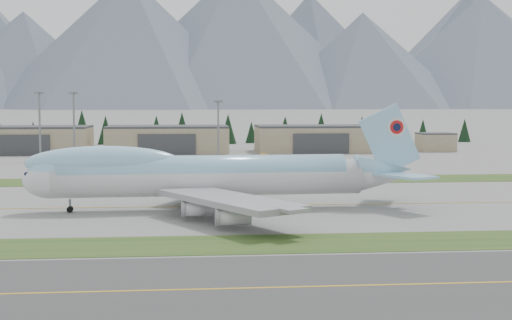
{
  "coord_description": "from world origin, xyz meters",
  "views": [
    {
      "loc": [
        -5.62,
        -137.9,
        20.25
      ],
      "look_at": [
        8.0,
        11.86,
        8.0
      ],
      "focal_mm": 50.0,
      "sensor_mm": 36.0,
      "label": 1
    }
  ],
  "objects": [
    {
      "name": "boeing_747_freighter",
      "position": [
        -3.05,
        -4.51,
        6.61
      ],
      "size": [
        75.78,
        65.71,
        20.05
      ],
      "rotation": [
        0.0,
        0.0,
        0.04
      ],
      "color": "silver",
      "rests_on": "ground"
    },
    {
      "name": "hangar_center",
      "position": [
        -15.0,
        149.9,
        5.39
      ],
      "size": [
        48.0,
        26.6,
        10.8
      ],
      "color": "gray",
      "rests_on": "ground"
    },
    {
      "name": "control_shed",
      "position": [
        95.0,
        148.0,
        3.8
      ],
      "size": [
        14.0,
        12.0,
        7.6
      ],
      "color": "gray",
      "rests_on": "ground"
    },
    {
      "name": "hangar_right",
      "position": [
        45.0,
        149.9,
        5.39
      ],
      "size": [
        48.0,
        26.6,
        10.8
      ],
      "color": "gray",
      "rests_on": "ground"
    },
    {
      "name": "floodlight_masts",
      "position": [
        -50.49,
        111.63,
        15.91
      ],
      "size": [
        107.1,
        6.8,
        23.72
      ],
      "color": "slate",
      "rests_on": "ground"
    },
    {
      "name": "taxiway_line_near",
      "position": [
        0.0,
        -62.0,
        0.0
      ],
      "size": [
        400.0,
        0.4,
        0.02
      ],
      "primitive_type": "cube",
      "color": "gold",
      "rests_on": "ground"
    },
    {
      "name": "service_vehicle_c",
      "position": [
        48.51,
        140.0,
        0.0
      ],
      "size": [
        2.23,
        4.36,
        1.21
      ],
      "primitive_type": "imported",
      "rotation": [
        0.0,
        0.0,
        -0.13
      ],
      "color": "silver",
      "rests_on": "ground"
    },
    {
      "name": "grass_strip_near",
      "position": [
        0.0,
        -38.0,
        0.0
      ],
      "size": [
        400.0,
        14.0,
        0.08
      ],
      "primitive_type": "cube",
      "color": "#294C1B",
      "rests_on": "ground"
    },
    {
      "name": "hangar_left",
      "position": [
        -70.0,
        149.9,
        5.39
      ],
      "size": [
        48.0,
        26.6,
        10.8
      ],
      "color": "gray",
      "rests_on": "ground"
    },
    {
      "name": "asphalt_taxiway",
      "position": [
        0.0,
        -62.0,
        0.0
      ],
      "size": [
        400.0,
        32.0,
        0.04
      ],
      "primitive_type": "cube",
      "color": "#383838",
      "rests_on": "ground"
    },
    {
      "name": "taxiway_line_main",
      "position": [
        0.0,
        0.0,
        0.0
      ],
      "size": [
        400.0,
        0.4,
        0.02
      ],
      "primitive_type": "cube",
      "color": "gold",
      "rests_on": "ground"
    },
    {
      "name": "mountain_ridge_rear",
      "position": [
        223.71,
        2900.0,
        258.18
      ],
      "size": [
        4497.21,
        1044.44,
        522.22
      ],
      "color": "slate",
      "rests_on": "ground"
    },
    {
      "name": "mountain_ridge_front",
      "position": [
        54.17,
        2191.48,
        225.57
      ],
      "size": [
        4379.16,
        1209.53,
        516.54
      ],
      "color": "slate",
      "rests_on": "ground"
    },
    {
      "name": "service_vehicle_a",
      "position": [
        -37.06,
        116.04,
        0.0
      ],
      "size": [
        1.48,
        3.62,
        1.23
      ],
      "primitive_type": "imported",
      "rotation": [
        0.0,
        0.0,
        0.01
      ],
      "color": "white",
      "rests_on": "ground"
    },
    {
      "name": "service_vehicle_b",
      "position": [
        21.54,
        127.55,
        0.0
      ],
      "size": [
        3.67,
        1.79,
        1.16
      ],
      "primitive_type": "imported",
      "rotation": [
        0.0,
        0.0,
        1.41
      ],
      "color": "gold",
      "rests_on": "ground"
    },
    {
      "name": "ground",
      "position": [
        0.0,
        0.0,
        0.0
      ],
      "size": [
        7000.0,
        7000.0,
        0.0
      ],
      "primitive_type": "plane",
      "color": "slate",
      "rests_on": "ground"
    },
    {
      "name": "grass_strip_far",
      "position": [
        0.0,
        45.0,
        0.0
      ],
      "size": [
        400.0,
        18.0,
        0.08
      ],
      "primitive_type": "cube",
      "color": "#294C1B",
      "rests_on": "ground"
    },
    {
      "name": "conifer_belt",
      "position": [
        -9.64,
        210.91,
        7.14
      ],
      "size": [
        272.96,
        14.73,
        16.92
      ],
      "color": "black",
      "rests_on": "ground"
    }
  ]
}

